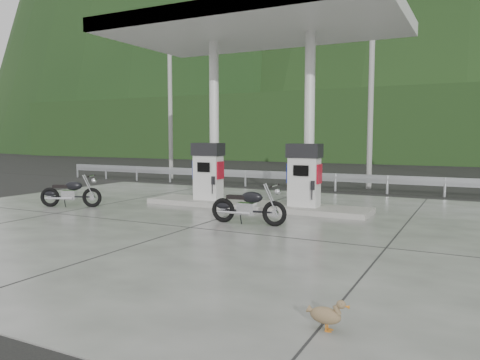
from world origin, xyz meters
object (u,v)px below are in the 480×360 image
at_px(gas_pump_left, 208,171).
at_px(gas_pump_right, 304,175).
at_px(motorcycle_left, 71,193).
at_px(motorcycle_right, 248,206).
at_px(duck, 325,316).

height_order(gas_pump_left, gas_pump_right, same).
distance_m(motorcycle_left, motorcycle_right, 6.09).
relative_size(motorcycle_right, duck, 4.19).
height_order(motorcycle_left, motorcycle_right, motorcycle_right).
height_order(gas_pump_right, motorcycle_left, gas_pump_right).
distance_m(gas_pump_right, motorcycle_right, 2.61).
relative_size(gas_pump_left, gas_pump_right, 1.00).
bearing_deg(motorcycle_right, gas_pump_left, 132.78).
bearing_deg(duck, gas_pump_right, 113.99).
xyz_separation_m(motorcycle_right, duck, (3.55, -5.31, -0.28)).
bearing_deg(gas_pump_right, motorcycle_left, -160.20).
height_order(gas_pump_right, duck, gas_pump_right).
bearing_deg(gas_pump_left, motorcycle_right, -43.28).
distance_m(gas_pump_left, gas_pump_right, 3.20).
height_order(gas_pump_right, motorcycle_right, gas_pump_right).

